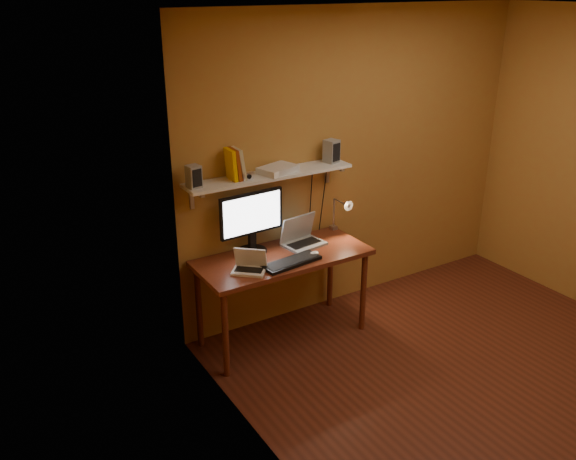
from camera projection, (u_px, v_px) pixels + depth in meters
room at (503, 218)px, 4.06m from camera, size 3.44×3.24×2.64m
desk at (283, 265)px, 4.86m from camera, size 1.40×0.60×0.75m
wall_shelf at (270, 175)px, 4.74m from camera, size 1.40×0.25×0.21m
monitor at (252, 219)px, 4.78m from camera, size 0.55×0.25×0.50m
laptop at (301, 237)px, 5.00m from camera, size 0.36×0.28×0.24m
netbook at (250, 265)px, 4.55m from camera, size 0.30×0.29×0.18m
keyboard at (292, 262)px, 4.67m from camera, size 0.50×0.22×0.03m
mouse at (314, 254)px, 4.81m from camera, size 0.11×0.09×0.03m
desk_lamp at (342, 211)px, 5.16m from camera, size 0.09×0.23×0.38m
speaker_left at (194, 177)px, 4.39m from camera, size 0.10×0.10×0.17m
speaker_right at (331, 151)px, 4.99m from camera, size 0.13×0.13×0.19m
books at (235, 164)px, 4.56m from camera, size 0.13×0.16×0.24m
shelf_camera at (248, 176)px, 4.58m from camera, size 0.10×0.05×0.06m
router at (278, 169)px, 4.76m from camera, size 0.34×0.28×0.05m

